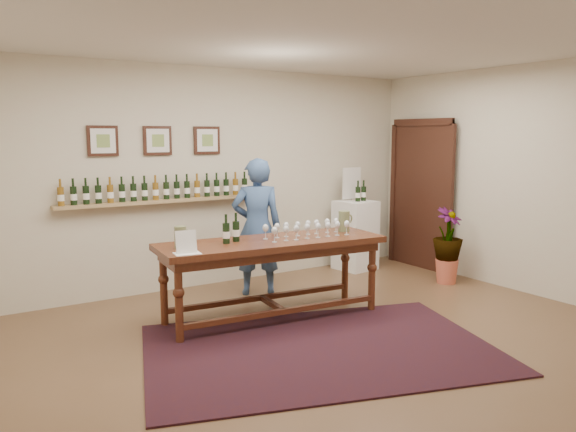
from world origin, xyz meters
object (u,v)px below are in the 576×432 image
tasting_table (272,252)px  person (257,227)px  potted_plant (448,246)px  display_pedestal (355,235)px

tasting_table → person: 0.97m
potted_plant → person: size_ratio=0.52×
tasting_table → potted_plant: potted_plant is taller
tasting_table → person: size_ratio=1.48×
tasting_table → display_pedestal: size_ratio=2.47×
tasting_table → display_pedestal: (2.18, 1.27, -0.22)m
potted_plant → display_pedestal: bearing=111.5°
potted_plant → person: (-2.36, 0.92, 0.33)m
person → tasting_table: bearing=94.3°
tasting_table → person: bearing=75.6°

